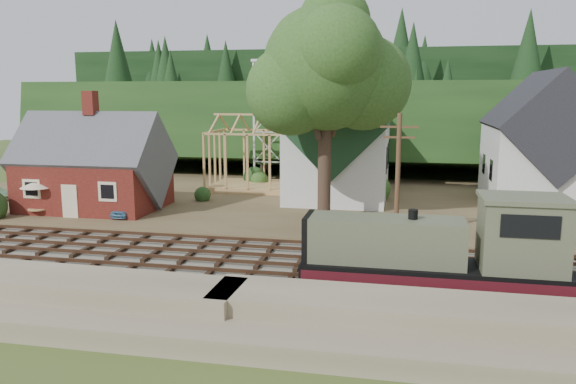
# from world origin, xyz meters

# --- Properties ---
(ground) EXTENTS (140.00, 140.00, 0.00)m
(ground) POSITION_xyz_m (0.00, 0.00, 0.00)
(ground) COLOR #384C1E
(ground) RESTS_ON ground
(embankment) EXTENTS (64.00, 5.00, 1.60)m
(embankment) POSITION_xyz_m (0.00, -8.50, 0.00)
(embankment) COLOR #7F7259
(embankment) RESTS_ON ground
(railroad_bed) EXTENTS (64.00, 11.00, 0.16)m
(railroad_bed) POSITION_xyz_m (0.00, 0.00, 0.08)
(railroad_bed) COLOR #726B5B
(railroad_bed) RESTS_ON ground
(village_flat) EXTENTS (64.00, 26.00, 0.30)m
(village_flat) POSITION_xyz_m (0.00, 18.00, 0.15)
(village_flat) COLOR brown
(village_flat) RESTS_ON ground
(hillside) EXTENTS (70.00, 28.96, 12.74)m
(hillside) POSITION_xyz_m (0.00, 42.00, 0.00)
(hillside) COLOR #1E3F19
(hillside) RESTS_ON ground
(ridge) EXTENTS (80.00, 20.00, 12.00)m
(ridge) POSITION_xyz_m (0.00, 58.00, 0.00)
(ridge) COLOR black
(ridge) RESTS_ON ground
(depot) EXTENTS (10.80, 7.41, 9.00)m
(depot) POSITION_xyz_m (-16.00, 11.00, 3.21)
(depot) COLOR #521612
(depot) RESTS_ON village_flat
(church) EXTENTS (8.40, 15.17, 13.00)m
(church) POSITION_xyz_m (2.00, 19.68, 5.18)
(church) COLOR silver
(church) RESTS_ON village_flat
(farmhouse) EXTENTS (8.40, 10.80, 10.60)m
(farmhouse) POSITION_xyz_m (18.00, 19.00, 4.87)
(farmhouse) COLOR silver
(farmhouse) RESTS_ON village_flat
(timber_frame) EXTENTS (8.20, 6.20, 6.99)m
(timber_frame) POSITION_xyz_m (-6.00, 22.00, 3.27)
(timber_frame) COLOR tan
(timber_frame) RESTS_ON village_flat
(lattice_tower) EXTENTS (3.20, 3.20, 12.12)m
(lattice_tower) POSITION_xyz_m (-6.00, 28.00, 10.03)
(lattice_tower) COLOR silver
(lattice_tower) RESTS_ON village_flat
(big_tree) EXTENTS (10.90, 8.40, 14.70)m
(big_tree) POSITION_xyz_m (2.17, 10.08, 10.22)
(big_tree) COLOR #38281E
(big_tree) RESTS_ON village_flat
(telegraph_pole_near) EXTENTS (2.20, 0.28, 8.00)m
(telegraph_pole_near) POSITION_xyz_m (7.00, 5.20, 4.25)
(telegraph_pole_near) COLOR #4C331E
(telegraph_pole_near) RESTS_ON ground
(locomotive) EXTENTS (11.57, 2.89, 4.64)m
(locomotive) POSITION_xyz_m (9.18, -3.00, 2.07)
(locomotive) COLOR black
(locomotive) RESTS_ON railroad_bed
(car_blue) EXTENTS (1.45, 3.38, 1.14)m
(car_blue) POSITION_xyz_m (-12.21, 8.88, 0.87)
(car_blue) COLOR #5187AF
(car_blue) RESTS_ON village_flat
(patio_set) EXTENTS (2.33, 2.33, 2.60)m
(patio_set) POSITION_xyz_m (-18.73, 7.74, 2.51)
(patio_set) COLOR silver
(patio_set) RESTS_ON village_flat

